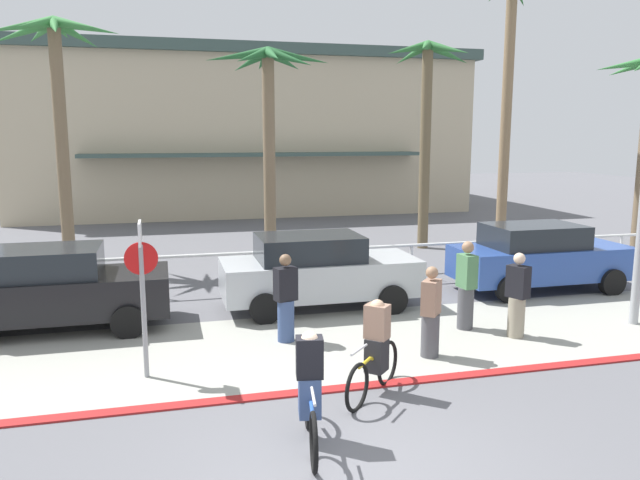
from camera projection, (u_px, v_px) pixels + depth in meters
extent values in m
plane|color=#5B5B60|center=(240.00, 279.00, 16.87)|extent=(80.00, 80.00, 0.00)
cube|color=#9E9E93|center=(279.00, 349.00, 11.33)|extent=(44.00, 4.00, 0.02)
cube|color=maroon|center=(303.00, 392.00, 9.42)|extent=(44.00, 0.24, 0.03)
cube|color=#BCAD8E|center=(239.00, 137.00, 33.77)|extent=(21.89, 11.57, 7.49)
cube|color=#384C47|center=(238.00, 62.00, 33.10)|extent=(22.49, 12.17, 0.50)
cube|color=#384C47|center=(257.00, 155.00, 27.90)|extent=(15.32, 1.20, 0.16)
cylinder|color=white|center=(246.00, 253.00, 15.27)|extent=(26.33, 0.08, 0.08)
cylinder|color=white|center=(58.00, 283.00, 14.28)|extent=(0.08, 0.08, 1.00)
cylinder|color=white|center=(156.00, 278.00, 14.82)|extent=(0.08, 0.08, 1.00)
cylinder|color=white|center=(247.00, 273.00, 15.35)|extent=(0.08, 0.08, 1.00)
cylinder|color=white|center=(332.00, 268.00, 15.89)|extent=(0.08, 0.08, 1.00)
cylinder|color=white|center=(411.00, 264.00, 16.43)|extent=(0.08, 0.08, 1.00)
cylinder|color=white|center=(485.00, 260.00, 16.97)|extent=(0.08, 0.08, 1.00)
cylinder|color=white|center=(555.00, 256.00, 17.50)|extent=(0.08, 0.08, 1.00)
cylinder|color=white|center=(621.00, 252.00, 18.04)|extent=(0.08, 0.08, 1.00)
cylinder|color=gray|center=(144.00, 312.00, 9.83)|extent=(0.08, 0.08, 2.20)
cube|color=white|center=(140.00, 233.00, 9.62)|extent=(0.04, 0.56, 0.36)
cylinder|color=red|center=(141.00, 258.00, 9.69)|extent=(0.52, 0.03, 0.52)
cylinder|color=#756047|center=(62.00, 149.00, 17.63)|extent=(0.36, 0.36, 6.98)
cone|color=#387F3D|center=(87.00, 28.00, 17.28)|extent=(1.78, 0.32, 0.58)
cone|color=#387F3D|center=(76.00, 35.00, 17.64)|extent=(1.35, 1.21, 0.85)
cone|color=#387F3D|center=(61.00, 30.00, 17.67)|extent=(0.54, 1.32, 0.58)
cone|color=#387F3D|center=(42.00, 32.00, 17.71)|extent=(1.21, 1.77, 0.67)
cone|color=#387F3D|center=(22.00, 32.00, 17.18)|extent=(1.96, 0.97, 0.86)
cone|color=#387F3D|center=(19.00, 27.00, 16.59)|extent=(1.85, 0.94, 0.75)
cone|color=#387F3D|center=(35.00, 24.00, 16.39)|extent=(1.04, 1.49, 0.68)
cone|color=#387F3D|center=(55.00, 27.00, 16.53)|extent=(0.55, 1.37, 0.76)
cone|color=#387F3D|center=(74.00, 25.00, 16.73)|extent=(1.45, 1.29, 0.59)
cylinder|color=#756047|center=(269.00, 161.00, 18.41)|extent=(0.36, 0.36, 6.26)
cone|color=#235B2D|center=(299.00, 58.00, 18.12)|extent=(1.87, 0.32, 0.58)
cone|color=#235B2D|center=(284.00, 61.00, 18.62)|extent=(1.46, 1.46, 0.66)
cone|color=#235B2D|center=(263.00, 61.00, 18.75)|extent=(0.32, 1.82, 0.64)
cone|color=#235B2D|center=(251.00, 62.00, 18.23)|extent=(1.18, 1.18, 0.77)
cone|color=#235B2D|center=(237.00, 56.00, 17.68)|extent=(1.85, 0.32, 0.61)
cone|color=#235B2D|center=(253.00, 57.00, 17.30)|extent=(1.32, 1.32, 0.71)
cone|color=#235B2D|center=(273.00, 55.00, 17.15)|extent=(0.32, 1.67, 0.68)
cone|color=#235B2D|center=(289.00, 58.00, 17.54)|extent=(1.35, 1.35, 0.76)
cylinder|color=brown|center=(425.00, 149.00, 20.95)|extent=(0.36, 0.36, 6.81)
cone|color=#2D6B33|center=(448.00, 54.00, 20.60)|extent=(1.57, 0.32, 0.85)
cone|color=#2D6B33|center=(430.00, 53.00, 21.20)|extent=(1.15, 1.66, 0.61)
cone|color=#2D6B33|center=(412.00, 55.00, 20.88)|extent=(0.99, 1.40, 0.79)
cone|color=#2D6B33|center=(408.00, 49.00, 20.23)|extent=(1.48, 0.32, 0.63)
cone|color=#2D6B33|center=(425.00, 47.00, 19.64)|extent=(1.11, 1.60, 0.63)
cone|color=#2D6B33|center=(448.00, 49.00, 19.85)|extent=(1.10, 1.59, 0.70)
cylinder|color=#846B4C|center=(506.00, 117.00, 21.50)|extent=(0.36, 0.36, 9.01)
cone|color=#387F3D|center=(630.00, 68.00, 20.02)|extent=(0.67, 1.64, 0.65)
cone|color=#387F3D|center=(624.00, 65.00, 19.50)|extent=(1.66, 1.02, 0.58)
cube|color=black|center=(56.00, 295.00, 12.36)|extent=(4.40, 1.80, 0.80)
cube|color=#1E2328|center=(40.00, 262.00, 12.18)|extent=(2.29, 1.58, 0.56)
cylinder|color=black|center=(132.00, 298.00, 13.63)|extent=(0.66, 0.22, 0.66)
cylinder|color=black|center=(128.00, 322.00, 11.91)|extent=(0.66, 0.22, 0.66)
cube|color=#B2B7BC|center=(320.00, 276.00, 13.95)|extent=(4.40, 1.80, 0.80)
cube|color=#1E2328|center=(309.00, 247.00, 13.78)|extent=(2.29, 1.58, 0.56)
cylinder|color=black|center=(366.00, 281.00, 15.22)|extent=(0.66, 0.22, 0.66)
cylinder|color=black|center=(392.00, 300.00, 13.51)|extent=(0.66, 0.22, 0.66)
cylinder|color=black|center=(253.00, 288.00, 14.53)|extent=(0.66, 0.22, 0.66)
cylinder|color=black|center=(265.00, 309.00, 12.82)|extent=(0.66, 0.22, 0.66)
cube|color=#284793|center=(541.00, 262.00, 15.55)|extent=(4.40, 1.80, 0.80)
cube|color=#1E2328|center=(534.00, 236.00, 15.38)|extent=(2.29, 1.58, 0.56)
cylinder|color=black|center=(566.00, 267.00, 16.83)|extent=(0.66, 0.22, 0.66)
cylinder|color=black|center=(612.00, 282.00, 15.11)|extent=(0.66, 0.22, 0.66)
cylinder|color=black|center=(472.00, 273.00, 16.14)|extent=(0.66, 0.22, 0.66)
cylinder|color=black|center=(510.00, 289.00, 14.42)|extent=(0.66, 0.22, 0.66)
torus|color=black|center=(357.00, 388.00, 8.82)|extent=(0.54, 0.56, 0.72)
torus|color=black|center=(387.00, 363.00, 9.76)|extent=(0.54, 0.56, 0.72)
cylinder|color=gold|center=(379.00, 361.00, 9.45)|extent=(0.51, 0.53, 0.35)
cylinder|color=gold|center=(365.00, 363.00, 8.98)|extent=(0.30, 0.31, 0.07)
cylinder|color=gold|center=(377.00, 358.00, 9.36)|extent=(0.05, 0.05, 0.44)
cylinder|color=silver|center=(359.00, 350.00, 8.77)|extent=(0.37, 0.39, 0.04)
cube|color=#232326|center=(377.00, 354.00, 9.35)|extent=(0.42, 0.42, 0.52)
cube|color=#93705B|center=(377.00, 321.00, 9.26)|extent=(0.43, 0.42, 0.52)
sphere|color=#D6A884|center=(377.00, 307.00, 9.22)|extent=(0.22, 0.22, 0.22)
torus|color=black|center=(314.00, 442.00, 7.26)|extent=(0.18, 0.72, 0.72)
torus|color=black|center=(307.00, 402.00, 8.34)|extent=(0.18, 0.72, 0.72)
cylinder|color=#2851A8|center=(309.00, 402.00, 7.98)|extent=(0.16, 0.69, 0.35)
cylinder|color=#2851A8|center=(312.00, 410.00, 7.44)|extent=(0.11, 0.39, 0.07)
cylinder|color=#2851A8|center=(310.00, 400.00, 7.88)|extent=(0.05, 0.05, 0.44)
cylinder|color=silver|center=(313.00, 396.00, 7.21)|extent=(0.12, 0.50, 0.04)
cube|color=#384C7A|center=(310.00, 396.00, 7.87)|extent=(0.33, 0.36, 0.52)
cube|color=black|center=(309.00, 357.00, 7.78)|extent=(0.38, 0.31, 0.52)
sphere|color=beige|center=(309.00, 340.00, 7.74)|extent=(0.22, 0.22, 0.22)
cylinder|color=#384C7A|center=(286.00, 321.00, 11.69)|extent=(0.40, 0.40, 0.82)
cube|color=black|center=(286.00, 284.00, 11.57)|extent=(0.46, 0.37, 0.63)
sphere|color=brown|center=(285.00, 260.00, 11.49)|extent=(0.22, 0.22, 0.22)
cylinder|color=#4C4C51|center=(430.00, 336.00, 10.88)|extent=(0.45, 0.45, 0.79)
cube|color=#93705B|center=(431.00, 297.00, 10.76)|extent=(0.46, 0.47, 0.61)
sphere|color=#9E7556|center=(432.00, 273.00, 10.69)|extent=(0.22, 0.22, 0.22)
cylinder|color=gray|center=(516.00, 318.00, 11.94)|extent=(0.42, 0.42, 0.81)
cube|color=black|center=(518.00, 282.00, 11.82)|extent=(0.40, 0.47, 0.62)
sphere|color=beige|center=(519.00, 259.00, 11.74)|extent=(0.22, 0.22, 0.22)
cylinder|color=#4C4C51|center=(465.00, 309.00, 12.44)|extent=(0.35, 0.35, 0.87)
cube|color=#4C7F51|center=(467.00, 271.00, 12.31)|extent=(0.30, 0.43, 0.67)
sphere|color=#9E7556|center=(468.00, 247.00, 12.23)|extent=(0.24, 0.24, 0.24)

